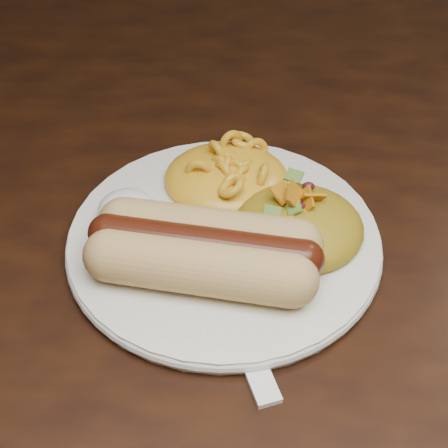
{
  "coord_description": "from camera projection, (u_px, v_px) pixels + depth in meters",
  "views": [
    {
      "loc": [
        -0.1,
        -0.45,
        1.1
      ],
      "look_at": [
        -0.11,
        -0.1,
        0.77
      ],
      "focal_mm": 55.0,
      "sensor_mm": 36.0,
      "label": 1
    }
  ],
  "objects": [
    {
      "name": "table",
      "position": [
        345.0,
        241.0,
        0.63
      ],
      "size": [
        1.6,
        0.9,
        0.75
      ],
      "color": "black",
      "rests_on": "floor"
    },
    {
      "name": "plate",
      "position": [
        224.0,
        240.0,
        0.49
      ],
      "size": [
        0.26,
        0.26,
        0.01
      ],
      "primitive_type": "cylinder",
      "rotation": [
        0.0,
        0.0,
        0.23
      ],
      "color": "silver",
      "rests_on": "table"
    },
    {
      "name": "hotdog",
      "position": [
        204.0,
        249.0,
        0.45
      ],
      "size": [
        0.13,
        0.09,
        0.04
      ],
      "rotation": [
        0.0,
        0.0,
        -0.16
      ],
      "color": "tan",
      "rests_on": "plate"
    },
    {
      "name": "mac_and_cheese",
      "position": [
        226.0,
        164.0,
        0.51
      ],
      "size": [
        0.11,
        0.1,
        0.04
      ],
      "primitive_type": "ellipsoid",
      "rotation": [
        0.0,
        0.0,
        0.2
      ],
      "color": "yellow",
      "rests_on": "plate"
    },
    {
      "name": "sour_cream",
      "position": [
        126.0,
        206.0,
        0.49
      ],
      "size": [
        0.05,
        0.05,
        0.03
      ],
      "primitive_type": "ellipsoid",
      "rotation": [
        0.0,
        0.0,
        -0.28
      ],
      "color": "white",
      "rests_on": "plate"
    },
    {
      "name": "taco_salad",
      "position": [
        300.0,
        218.0,
        0.47
      ],
      "size": [
        0.09,
        0.09,
        0.04
      ],
      "rotation": [
        0.0,
        0.0,
        -0.33
      ],
      "color": "orange",
      "rests_on": "plate"
    },
    {
      "name": "fork",
      "position": [
        243.0,
        338.0,
        0.43
      ],
      "size": [
        0.07,
        0.15,
        0.0
      ],
      "primitive_type": "cube",
      "rotation": [
        0.0,
        0.0,
        0.33
      ],
      "color": "white",
      "rests_on": "table"
    }
  ]
}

